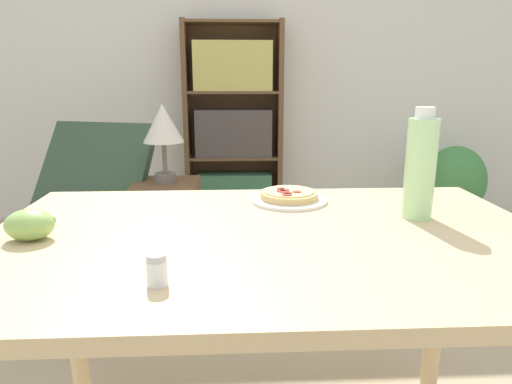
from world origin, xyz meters
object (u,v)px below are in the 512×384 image
(potted_plant_floor, at_px, (454,186))
(drink_bottle, at_px, (420,167))
(table_lamp, at_px, (163,127))
(bookshelf, at_px, (234,130))
(side_table, at_px, (169,235))
(salt_shaker, at_px, (157,270))
(grape_bunch, at_px, (29,225))
(lounge_chair_near, at_px, (80,240))
(pizza_on_plate, at_px, (289,197))

(potted_plant_floor, bearing_deg, drink_bottle, -119.02)
(table_lamp, distance_m, potted_plant_floor, 2.26)
(bookshelf, distance_m, side_table, 1.30)
(salt_shaker, distance_m, bookshelf, 2.76)
(salt_shaker, bearing_deg, grape_bunch, 142.52)
(lounge_chair_near, bearing_deg, salt_shaker, -49.40)
(side_table, height_order, table_lamp, table_lamp)
(grape_bunch, relative_size, table_lamp, 0.28)
(salt_shaker, bearing_deg, table_lamp, 97.77)
(pizza_on_plate, height_order, salt_shaker, salt_shaker)
(salt_shaker, relative_size, table_lamp, 0.15)
(side_table, bearing_deg, bookshelf, 72.95)
(grape_bunch, xyz_separation_m, drink_bottle, (0.98, 0.12, 0.10))
(lounge_chair_near, distance_m, bookshelf, 1.53)
(grape_bunch, relative_size, bookshelf, 0.07)
(grape_bunch, relative_size, lounge_chair_near, 0.13)
(grape_bunch, height_order, potted_plant_floor, grape_bunch)
(side_table, relative_size, potted_plant_floor, 0.93)
(drink_bottle, distance_m, bookshelf, 2.43)
(pizza_on_plate, height_order, table_lamp, table_lamp)
(drink_bottle, bearing_deg, pizza_on_plate, 150.93)
(grape_bunch, xyz_separation_m, bookshelf, (0.48, 2.50, -0.07))
(lounge_chair_near, height_order, bookshelf, bookshelf)
(lounge_chair_near, distance_m, potted_plant_floor, 2.63)
(drink_bottle, xyz_separation_m, table_lamp, (-0.85, 1.19, -0.02))
(side_table, bearing_deg, drink_bottle, -54.41)
(salt_shaker, xyz_separation_m, bookshelf, (0.15, 2.75, -0.06))
(lounge_chair_near, xyz_separation_m, table_lamp, (0.46, 0.03, 0.60))
(drink_bottle, bearing_deg, table_lamp, 125.59)
(lounge_chair_near, xyz_separation_m, side_table, (0.46, 0.03, 0.01))
(salt_shaker, height_order, lounge_chair_near, lounge_chair_near)
(pizza_on_plate, xyz_separation_m, grape_bunch, (-0.65, -0.31, 0.02))
(table_lamp, xyz_separation_m, potted_plant_floor, (2.00, 0.88, -0.55))
(salt_shaker, distance_m, side_table, 1.67)
(side_table, relative_size, table_lamp, 1.45)
(table_lamp, bearing_deg, pizza_on_plate, -62.48)
(potted_plant_floor, bearing_deg, pizza_on_plate, -128.00)
(grape_bunch, xyz_separation_m, side_table, (0.12, 1.32, -0.50))
(drink_bottle, bearing_deg, lounge_chair_near, 138.59)
(pizza_on_plate, xyz_separation_m, bookshelf, (-0.17, 2.19, -0.05))
(salt_shaker, distance_m, table_lamp, 1.60)
(pizza_on_plate, relative_size, side_table, 0.40)
(bookshelf, xyz_separation_m, side_table, (-0.36, -1.18, -0.43))
(grape_bunch, xyz_separation_m, lounge_chair_near, (-0.34, 1.29, -0.51))
(grape_bunch, distance_m, side_table, 1.42)
(grape_bunch, bearing_deg, bookshelf, 79.04)
(grape_bunch, bearing_deg, potted_plant_floor, 45.93)
(pizza_on_plate, bearing_deg, side_table, 117.52)
(pizza_on_plate, relative_size, bookshelf, 0.15)
(pizza_on_plate, xyz_separation_m, side_table, (-0.53, 1.01, -0.48))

